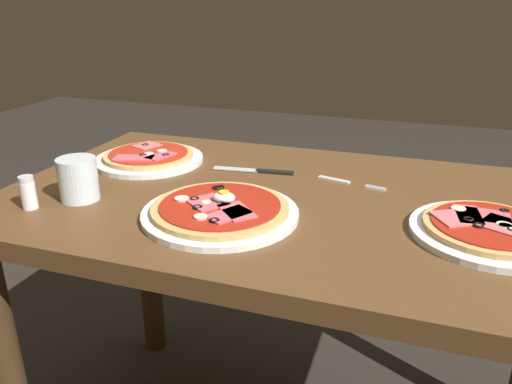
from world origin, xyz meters
The scene contains 8 objects.
dining_table centered at (0.00, 0.00, 0.62)m, with size 1.26×0.71×0.75m.
pizza_foreground centered at (-0.12, -0.14, 0.76)m, with size 0.30×0.30×0.05m.
pizza_across_left centered at (0.35, -0.06, 0.76)m, with size 0.27×0.27×0.03m.
pizza_across_right centered at (-0.42, 0.11, 0.76)m, with size 0.27×0.27×0.03m.
water_glass_near centered at (-0.43, -0.15, 0.78)m, with size 0.08×0.08×0.09m.
fork centered at (0.08, 0.12, 0.75)m, with size 0.16×0.05×0.00m.
knife centered at (-0.13, 0.13, 0.75)m, with size 0.20×0.04×0.01m.
salt_shaker centered at (-0.49, -0.22, 0.78)m, with size 0.03×0.03×0.07m.
Camera 1 is at (0.22, -0.93, 1.13)m, focal length 34.61 mm.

